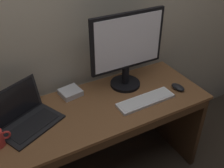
{
  "coord_description": "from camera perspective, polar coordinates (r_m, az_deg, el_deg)",
  "views": [
    {
      "loc": [
        -0.55,
        -1.23,
        1.8
      ],
      "look_at": [
        0.12,
        0.0,
        0.86
      ],
      "focal_mm": 42.11,
      "sensor_mm": 36.0,
      "label": 1
    }
  ],
  "objects": [
    {
      "name": "desk",
      "position": [
        1.87,
        -3.12,
        -10.41
      ],
      "size": [
        1.53,
        0.57,
        0.72
      ],
      "color": "brown",
      "rests_on": "ground"
    },
    {
      "name": "laptop_black",
      "position": [
        1.66,
        -18.1,
        -6.89
      ],
      "size": [
        0.42,
        0.38,
        0.23
      ],
      "color": "black",
      "rests_on": "desk"
    },
    {
      "name": "external_monitor",
      "position": [
        1.78,
        3.32,
        7.46
      ],
      "size": [
        0.54,
        0.22,
        0.55
      ],
      "color": "black",
      "rests_on": "desk"
    },
    {
      "name": "wired_keyboard",
      "position": [
        1.78,
        7.32,
        -3.52
      ],
      "size": [
        0.41,
        0.13,
        0.02
      ],
      "color": "white",
      "rests_on": "desk"
    },
    {
      "name": "computer_mouse",
      "position": [
        1.93,
        14.12,
        -0.67
      ],
      "size": [
        0.08,
        0.12,
        0.03
      ],
      "primitive_type": "ellipsoid",
      "rotation": [
        0.0,
        0.0,
        0.15
      ],
      "color": "black",
      "rests_on": "desk"
    },
    {
      "name": "external_drive_box",
      "position": [
        1.84,
        -9.01,
        -1.81
      ],
      "size": [
        0.16,
        0.15,
        0.04
      ],
      "primitive_type": "cube",
      "rotation": [
        0.0,
        0.0,
        0.16
      ],
      "color": "silver",
      "rests_on": "desk"
    }
  ]
}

